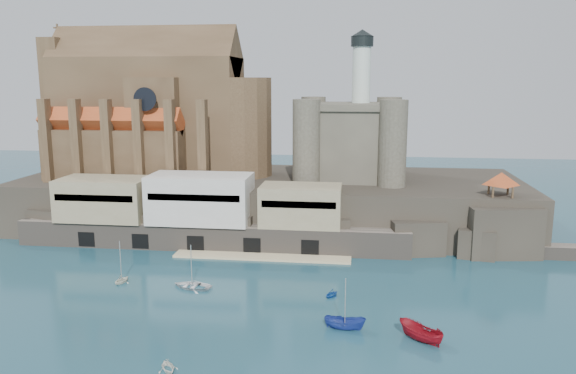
{
  "coord_description": "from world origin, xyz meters",
  "views": [
    {
      "loc": [
        17.74,
        -71.64,
        29.49
      ],
      "look_at": [
        4.66,
        32.0,
        9.55
      ],
      "focal_mm": 35.0,
      "sensor_mm": 36.0,
      "label": 1
    }
  ],
  "objects_px": {
    "castle_keep": "(350,137)",
    "boat_1": "(168,370)",
    "boat_2": "(345,329)",
    "pavilion": "(501,180)",
    "church": "(157,116)"
  },
  "relations": [
    {
      "from": "church",
      "to": "boat_2",
      "type": "xyz_separation_m",
      "value": [
        40.75,
        -49.96,
        -22.13
      ]
    },
    {
      "from": "castle_keep",
      "to": "boat_1",
      "type": "height_order",
      "value": "castle_keep"
    },
    {
      "from": "church",
      "to": "boat_1",
      "type": "bearing_deg",
      "value": -69.79
    },
    {
      "from": "castle_keep",
      "to": "pavilion",
      "type": "relative_size",
      "value": 4.58
    },
    {
      "from": "pavilion",
      "to": "boat_1",
      "type": "distance_m",
      "value": 64.59
    },
    {
      "from": "church",
      "to": "pavilion",
      "type": "height_order",
      "value": "church"
    },
    {
      "from": "castle_keep",
      "to": "pavilion",
      "type": "distance_m",
      "value": 30.5
    },
    {
      "from": "castle_keep",
      "to": "pavilion",
      "type": "bearing_deg",
      "value": -30.18
    },
    {
      "from": "pavilion",
      "to": "boat_1",
      "type": "height_order",
      "value": "pavilion"
    },
    {
      "from": "castle_keep",
      "to": "boat_2",
      "type": "height_order",
      "value": "castle_keep"
    },
    {
      "from": "church",
      "to": "boat_2",
      "type": "distance_m",
      "value": 68.16
    },
    {
      "from": "pavilion",
      "to": "boat_2",
      "type": "height_order",
      "value": "pavilion"
    },
    {
      "from": "castle_keep",
      "to": "boat_1",
      "type": "xyz_separation_m",
      "value": [
        -17.34,
        -61.32,
        -18.31
      ]
    },
    {
      "from": "boat_1",
      "to": "boat_2",
      "type": "height_order",
      "value": "boat_2"
    },
    {
      "from": "church",
      "to": "boat_1",
      "type": "relative_size",
      "value": 16.29
    }
  ]
}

